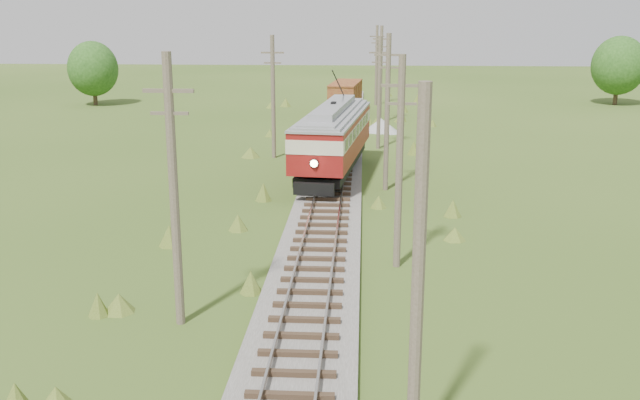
{
  "coord_description": "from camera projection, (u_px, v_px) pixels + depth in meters",
  "views": [
    {
      "loc": [
        1.84,
        -9.82,
        10.19
      ],
      "look_at": [
        0.0,
        20.27,
        2.17
      ],
      "focal_mm": 40.0,
      "sensor_mm": 36.0,
      "label": 1
    }
  ],
  "objects": [
    {
      "name": "railbed_main",
      "position": [
        333.0,
        175.0,
        44.94
      ],
      "size": [
        3.6,
        96.0,
        0.57
      ],
      "color": "#605B54",
      "rests_on": "ground"
    },
    {
      "name": "streetcar",
      "position": [
        333.0,
        133.0,
        44.15
      ],
      "size": [
        4.63,
        13.73,
        6.22
      ],
      "rotation": [
        0.0,
        0.0,
        -0.11
      ],
      "color": "black",
      "rests_on": "ground"
    },
    {
      "name": "gondola",
      "position": [
        345.0,
        94.0,
        71.98
      ],
      "size": [
        3.4,
        8.28,
        2.68
      ],
      "rotation": [
        0.0,
        0.0,
        -0.1
      ],
      "color": "black",
      "rests_on": "ground"
    },
    {
      "name": "gravel_pile",
      "position": [
        382.0,
        126.0,
        61.91
      ],
      "size": [
        3.16,
        3.35,
        1.15
      ],
      "color": "gray",
      "rests_on": "ground"
    },
    {
      "name": "utility_pole_r_1",
      "position": [
        418.0,
        282.0,
        15.71
      ],
      "size": [
        0.3,
        0.3,
        8.8
      ],
      "color": "brown",
      "rests_on": "ground"
    },
    {
      "name": "utility_pole_r_2",
      "position": [
        399.0,
        161.0,
        28.23
      ],
      "size": [
        1.6,
        0.3,
        8.6
      ],
      "color": "brown",
      "rests_on": "ground"
    },
    {
      "name": "utility_pole_r_3",
      "position": [
        387.0,
        111.0,
        40.72
      ],
      "size": [
        1.6,
        0.3,
        9.0
      ],
      "color": "brown",
      "rests_on": "ground"
    },
    {
      "name": "utility_pole_r_4",
      "position": [
        379.0,
        92.0,
        53.35
      ],
      "size": [
        1.6,
        0.3,
        8.4
      ],
      "color": "brown",
      "rests_on": "ground"
    },
    {
      "name": "utility_pole_r_5",
      "position": [
        381.0,
        74.0,
        65.8
      ],
      "size": [
        1.6,
        0.3,
        8.9
      ],
      "color": "brown",
      "rests_on": "ground"
    },
    {
      "name": "utility_pole_r_6",
      "position": [
        376.0,
        64.0,
        78.38
      ],
      "size": [
        1.6,
        0.3,
        8.7
      ],
      "color": "brown",
      "rests_on": "ground"
    },
    {
      "name": "utility_pole_l_a",
      "position": [
        174.0,
        190.0,
        22.83
      ],
      "size": [
        1.6,
        0.3,
        9.0
      ],
      "color": "brown",
      "rests_on": "ground"
    },
    {
      "name": "utility_pole_l_b",
      "position": [
        273.0,
        96.0,
        49.91
      ],
      "size": [
        1.6,
        0.3,
        8.6
      ],
      "color": "brown",
      "rests_on": "ground"
    },
    {
      "name": "tree_mid_a",
      "position": [
        93.0,
        69.0,
        78.41
      ],
      "size": [
        5.46,
        5.46,
        7.03
      ],
      "color": "#38281C",
      "rests_on": "ground"
    },
    {
      "name": "tree_mid_b",
      "position": [
        619.0,
        66.0,
        78.77
      ],
      "size": [
        5.88,
        5.88,
        7.57
      ],
      "color": "#38281C",
      "rests_on": "ground"
    }
  ]
}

